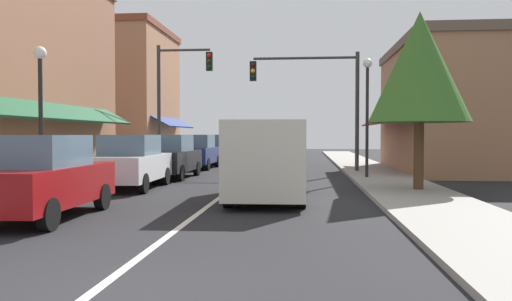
{
  "coord_description": "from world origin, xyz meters",
  "views": [
    {
      "loc": [
        2.37,
        -5.2,
        1.78
      ],
      "look_at": [
        0.56,
        14.06,
        1.17
      ],
      "focal_mm": 35.86,
      "sensor_mm": 36.0,
      "label": 1
    }
  ],
  "objects_px": {
    "street_lamp_left_near": "(40,94)",
    "traffic_signal_left_corner": "(175,89)",
    "parked_car_second_left": "(131,162)",
    "tree_right_near": "(420,68)",
    "parked_car_nearest_left": "(41,177)",
    "parked_car_third_left": "(170,157)",
    "parked_car_distant_left": "(214,149)",
    "van_in_lane": "(267,158)",
    "traffic_signal_mast_arm": "(319,91)",
    "street_lamp_right_mid": "(367,98)",
    "parked_car_far_left": "(197,152)"
  },
  "relations": [
    {
      "from": "tree_right_near",
      "to": "street_lamp_left_near",
      "type": "bearing_deg",
      "value": -169.12
    },
    {
      "from": "parked_car_second_left",
      "to": "parked_car_distant_left",
      "type": "distance_m",
      "value": 14.55
    },
    {
      "from": "parked_car_nearest_left",
      "to": "traffic_signal_mast_arm",
      "type": "distance_m",
      "value": 15.17
    },
    {
      "from": "parked_car_nearest_left",
      "to": "parked_car_second_left",
      "type": "bearing_deg",
      "value": 89.6
    },
    {
      "from": "parked_car_third_left",
      "to": "parked_car_far_left",
      "type": "distance_m",
      "value": 5.77
    },
    {
      "from": "parked_car_far_left",
      "to": "traffic_signal_left_corner",
      "type": "distance_m",
      "value": 3.54
    },
    {
      "from": "parked_car_third_left",
      "to": "van_in_lane",
      "type": "relative_size",
      "value": 0.79
    },
    {
      "from": "parked_car_nearest_left",
      "to": "parked_car_third_left",
      "type": "distance_m",
      "value": 10.16
    },
    {
      "from": "parked_car_nearest_left",
      "to": "traffic_signal_left_corner",
      "type": "xyz_separation_m",
      "value": [
        -0.82,
        14.5,
        3.15
      ]
    },
    {
      "from": "parked_car_distant_left",
      "to": "van_in_lane",
      "type": "distance_m",
      "value": 17.46
    },
    {
      "from": "parked_car_third_left",
      "to": "traffic_signal_left_corner",
      "type": "bearing_deg",
      "value": 102.63
    },
    {
      "from": "parked_car_distant_left",
      "to": "traffic_signal_mast_arm",
      "type": "relative_size",
      "value": 0.74
    },
    {
      "from": "traffic_signal_mast_arm",
      "to": "tree_right_near",
      "type": "distance_m",
      "value": 8.38
    },
    {
      "from": "traffic_signal_left_corner",
      "to": "parked_car_distant_left",
      "type": "bearing_deg",
      "value": 81.92
    },
    {
      "from": "street_lamp_left_near",
      "to": "parked_car_far_left",
      "type": "bearing_deg",
      "value": 81.47
    },
    {
      "from": "parked_car_nearest_left",
      "to": "street_lamp_right_mid",
      "type": "distance_m",
      "value": 13.0
    },
    {
      "from": "parked_car_nearest_left",
      "to": "tree_right_near",
      "type": "distance_m",
      "value": 10.98
    },
    {
      "from": "parked_car_second_left",
      "to": "parked_car_far_left",
      "type": "height_order",
      "value": "same"
    },
    {
      "from": "parked_car_second_left",
      "to": "street_lamp_left_near",
      "type": "bearing_deg",
      "value": -127.2
    },
    {
      "from": "parked_car_second_left",
      "to": "tree_right_near",
      "type": "distance_m",
      "value": 9.56
    },
    {
      "from": "parked_car_nearest_left",
      "to": "street_lamp_left_near",
      "type": "xyz_separation_m",
      "value": [
        -1.89,
        3.54,
        2.04
      ]
    },
    {
      "from": "traffic_signal_left_corner",
      "to": "tree_right_near",
      "type": "distance_m",
      "value": 13.21
    },
    {
      "from": "traffic_signal_left_corner",
      "to": "street_lamp_left_near",
      "type": "relative_size",
      "value": 1.45
    },
    {
      "from": "parked_car_far_left",
      "to": "street_lamp_right_mid",
      "type": "relative_size",
      "value": 0.87
    },
    {
      "from": "parked_car_third_left",
      "to": "traffic_signal_mast_arm",
      "type": "distance_m",
      "value": 7.58
    },
    {
      "from": "parked_car_distant_left",
      "to": "tree_right_near",
      "type": "relative_size",
      "value": 0.75
    },
    {
      "from": "street_lamp_left_near",
      "to": "traffic_signal_left_corner",
      "type": "bearing_deg",
      "value": 84.41
    },
    {
      "from": "parked_car_second_left",
      "to": "street_lamp_right_mid",
      "type": "height_order",
      "value": "street_lamp_right_mid"
    },
    {
      "from": "street_lamp_right_mid",
      "to": "tree_right_near",
      "type": "xyz_separation_m",
      "value": [
        1.01,
        -4.39,
        0.61
      ]
    },
    {
      "from": "parked_car_distant_left",
      "to": "street_lamp_right_mid",
      "type": "height_order",
      "value": "street_lamp_right_mid"
    },
    {
      "from": "parked_car_second_left",
      "to": "parked_car_distant_left",
      "type": "bearing_deg",
      "value": 87.89
    },
    {
      "from": "parked_car_nearest_left",
      "to": "street_lamp_left_near",
      "type": "distance_m",
      "value": 4.5
    },
    {
      "from": "van_in_lane",
      "to": "street_lamp_right_mid",
      "type": "relative_size",
      "value": 1.11
    },
    {
      "from": "street_lamp_left_near",
      "to": "van_in_lane",
      "type": "bearing_deg",
      "value": 1.08
    },
    {
      "from": "van_in_lane",
      "to": "traffic_signal_left_corner",
      "type": "distance_m",
      "value": 12.41
    },
    {
      "from": "parked_car_nearest_left",
      "to": "tree_right_near",
      "type": "xyz_separation_m",
      "value": [
        8.97,
        5.63,
        2.92
      ]
    },
    {
      "from": "parked_car_nearest_left",
      "to": "street_lamp_right_mid",
      "type": "height_order",
      "value": "street_lamp_right_mid"
    },
    {
      "from": "parked_car_second_left",
      "to": "van_in_lane",
      "type": "xyz_separation_m",
      "value": [
        4.63,
        -2.33,
        0.27
      ]
    },
    {
      "from": "parked_car_far_left",
      "to": "traffic_signal_mast_arm",
      "type": "xyz_separation_m",
      "value": [
        6.22,
        -2.39,
        2.93
      ]
    },
    {
      "from": "traffic_signal_mast_arm",
      "to": "parked_car_distant_left",
      "type": "bearing_deg",
      "value": 131.26
    },
    {
      "from": "parked_car_second_left",
      "to": "street_lamp_right_mid",
      "type": "bearing_deg",
      "value": 25.08
    },
    {
      "from": "street_lamp_left_near",
      "to": "parked_car_distant_left",
      "type": "bearing_deg",
      "value": 83.52
    },
    {
      "from": "parked_car_second_left",
      "to": "traffic_signal_mast_arm",
      "type": "relative_size",
      "value": 0.74
    },
    {
      "from": "traffic_signal_mast_arm",
      "to": "traffic_signal_left_corner",
      "type": "bearing_deg",
      "value": 172.18
    },
    {
      "from": "street_lamp_left_near",
      "to": "tree_right_near",
      "type": "height_order",
      "value": "tree_right_near"
    },
    {
      "from": "van_in_lane",
      "to": "street_lamp_right_mid",
      "type": "height_order",
      "value": "street_lamp_right_mid"
    },
    {
      "from": "van_in_lane",
      "to": "parked_car_second_left",
      "type": "bearing_deg",
      "value": 151.71
    },
    {
      "from": "parked_car_nearest_left",
      "to": "van_in_lane",
      "type": "bearing_deg",
      "value": 37.46
    },
    {
      "from": "parked_car_far_left",
      "to": "traffic_signal_mast_arm",
      "type": "distance_m",
      "value": 7.28
    },
    {
      "from": "parked_car_nearest_left",
      "to": "street_lamp_left_near",
      "type": "relative_size",
      "value": 0.97
    }
  ]
}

